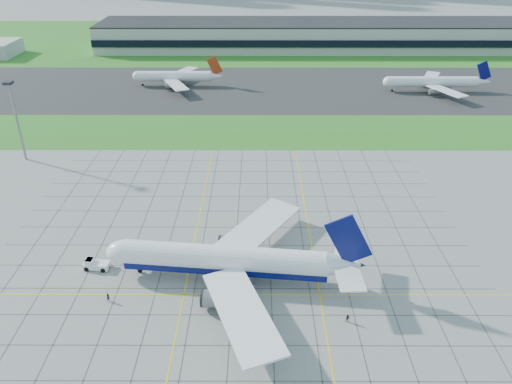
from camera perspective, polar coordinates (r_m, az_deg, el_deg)
ground at (r=106.40m, az=-2.66°, el=-10.97°), size 1400.00×1400.00×0.00m
grass_median at (r=185.01m, az=-1.43°, el=6.96°), size 700.00×35.00×0.04m
asphalt_taxiway at (r=237.08m, az=-1.09°, el=11.80°), size 700.00×75.00×0.04m
grass_far at (r=343.96m, az=-0.71°, el=17.00°), size 700.00×145.00×0.04m
apron_markings at (r=115.17m, az=-2.20°, el=-7.47°), size 120.00×130.00×0.03m
terminal at (r=319.67m, az=6.75°, el=17.39°), size 260.00×43.00×15.80m
light_mast at (r=173.03m, az=-25.84°, el=8.27°), size 2.50×2.50×25.60m
airliner at (r=106.24m, az=-3.31°, el=-7.77°), size 56.00×56.48×17.64m
pushback_tug at (r=116.78m, az=-17.89°, el=-7.87°), size 8.39×3.41×2.31m
crew_near at (r=106.93m, az=-16.54°, el=-11.46°), size 0.75×0.84×1.93m
crew_far at (r=99.69m, az=10.45°, el=-14.03°), size 1.01×0.84×1.86m
distant_jet_1 at (r=242.51m, az=-9.19°, el=12.92°), size 40.04×42.66×14.08m
distant_jet_2 at (r=244.20m, az=19.65°, el=11.77°), size 45.95×42.66×14.08m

